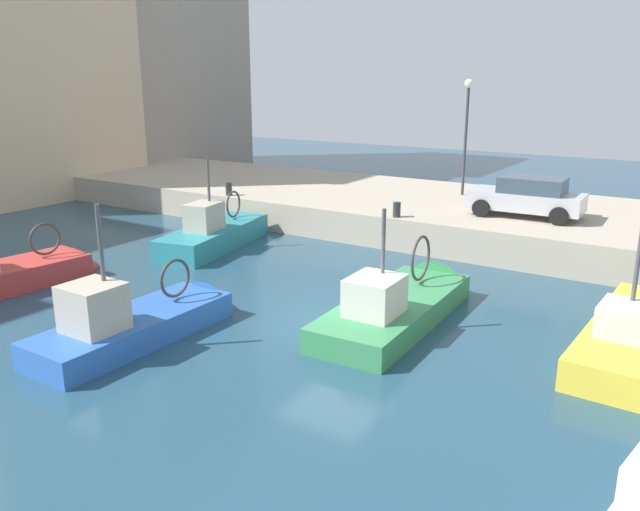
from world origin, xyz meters
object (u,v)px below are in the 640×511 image
at_px(fishing_boat_teal, 219,242).
at_px(mooring_bollard_mid, 229,189).
at_px(mooring_bollard_south, 397,210).
at_px(quay_streetlamp, 467,118).
at_px(fishing_boat_red, 18,282).
at_px(fishing_boat_green, 401,313).
at_px(fishing_boat_blue, 144,331).
at_px(fishing_boat_yellow, 632,342).
at_px(parked_car_silver, 527,197).

distance_m(fishing_boat_teal, mooring_bollard_mid, 4.09).
bearing_deg(mooring_bollard_south, quay_streetlamp, -3.31).
height_order(fishing_boat_red, quay_streetlamp, quay_streetlamp).
bearing_deg(fishing_boat_green, fishing_boat_teal, 71.88).
distance_m(fishing_boat_blue, fishing_boat_green, 6.56).
distance_m(fishing_boat_red, fishing_boat_teal, 7.19).
xyz_separation_m(fishing_boat_green, fishing_boat_yellow, (1.30, -5.40, -0.02)).
relative_size(fishing_boat_blue, mooring_bollard_south, 10.79).
height_order(mooring_bollard_south, quay_streetlamp, quay_streetlamp).
distance_m(fishing_boat_green, quay_streetlamp, 12.90).
height_order(parked_car_silver, mooring_bollard_mid, parked_car_silver).
distance_m(fishing_boat_red, fishing_boat_yellow, 17.13).
distance_m(fishing_boat_teal, quay_streetlamp, 11.59).
relative_size(fishing_boat_blue, mooring_bollard_mid, 10.79).
bearing_deg(quay_streetlamp, parked_car_silver, -130.02).
xyz_separation_m(fishing_boat_teal, quay_streetlamp, (8.83, -6.13, 4.33)).
bearing_deg(fishing_boat_red, fishing_boat_blue, -95.51).
bearing_deg(quay_streetlamp, mooring_bollard_mid, 124.16).
distance_m(fishing_boat_green, parked_car_silver, 8.99).
bearing_deg(mooring_bollard_south, fishing_boat_green, -152.20).
relative_size(fishing_boat_yellow, parked_car_silver, 1.71).
height_order(fishing_boat_green, mooring_bollard_mid, fishing_boat_green).
height_order(fishing_boat_blue, mooring_bollard_mid, fishing_boat_blue).
height_order(fishing_boat_teal, mooring_bollard_mid, fishing_boat_teal).
bearing_deg(mooring_bollard_mid, fishing_boat_yellow, -106.21).
xyz_separation_m(parked_car_silver, quay_streetlamp, (3.02, 3.59, 2.51)).
relative_size(fishing_boat_blue, fishing_boat_teal, 0.92).
distance_m(fishing_boat_teal, mooring_bollard_south, 6.76).
xyz_separation_m(fishing_boat_red, fishing_boat_yellow, (5.30, -16.29, -0.03)).
xyz_separation_m(mooring_bollard_mid, quay_streetlamp, (5.65, -8.33, 2.98)).
bearing_deg(parked_car_silver, fishing_boat_teal, 120.88).
relative_size(mooring_bollard_south, mooring_bollard_mid, 1.00).
distance_m(fishing_boat_red, fishing_boat_green, 11.60).
xyz_separation_m(fishing_boat_green, mooring_bollard_mid, (6.14, 11.24, 1.37)).
distance_m(fishing_boat_yellow, quay_streetlamp, 14.08).
height_order(fishing_boat_blue, fishing_boat_teal, fishing_boat_blue).
bearing_deg(fishing_boat_yellow, quay_streetlamp, 38.41).
distance_m(fishing_boat_blue, quay_streetlamp, 17.03).
bearing_deg(mooring_bollard_mid, fishing_boat_green, -118.65).
relative_size(fishing_boat_blue, quay_streetlamp, 1.23).
bearing_deg(fishing_boat_teal, fishing_boat_yellow, -96.54).
bearing_deg(fishing_boat_teal, mooring_bollard_mid, 34.62).
bearing_deg(parked_car_silver, mooring_bollard_south, 123.91).
bearing_deg(fishing_boat_blue, mooring_bollard_mid, 31.40).
xyz_separation_m(fishing_boat_blue, mooring_bollard_south, (10.73, -1.45, 1.33)).
distance_m(parked_car_silver, mooring_bollard_south, 4.74).
bearing_deg(fishing_boat_green, parked_car_silver, -4.44).
xyz_separation_m(fishing_boat_red, mooring_bollard_south, (10.13, -7.65, 1.35)).
bearing_deg(fishing_boat_teal, fishing_boat_red, 165.12).
height_order(fishing_boat_red, fishing_boat_green, fishing_boat_red).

